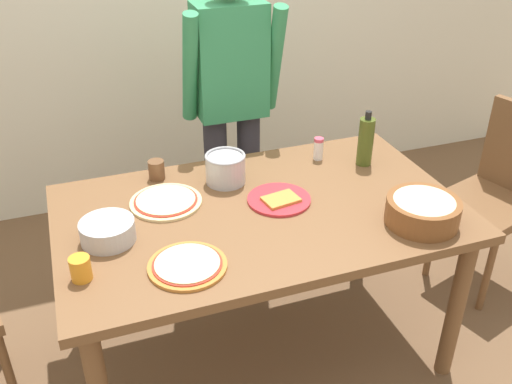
{
  "coord_description": "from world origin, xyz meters",
  "views": [
    {
      "loc": [
        -0.67,
        -1.82,
        1.98
      ],
      "look_at": [
        0.0,
        0.05,
        0.81
      ],
      "focal_mm": 40.2,
      "sensor_mm": 36.0,
      "label": 1
    }
  ],
  "objects_px": {
    "olive_oil_bottle": "(366,141)",
    "salt_shaker": "(318,149)",
    "pizza_cooked_on_tray": "(187,265)",
    "plate_with_slice": "(279,199)",
    "chair_wooden_right": "(500,188)",
    "popcorn_bowl": "(423,209)",
    "steel_pot": "(226,168)",
    "person_cook": "(231,97)",
    "cup_small_brown": "(157,170)",
    "pizza_raw_on_board": "(166,201)",
    "mixing_bowl_steel": "(108,231)",
    "cup_orange": "(81,268)",
    "dining_table": "(260,228)"
  },
  "relations": [
    {
      "from": "olive_oil_bottle",
      "to": "salt_shaker",
      "type": "xyz_separation_m",
      "value": [
        -0.18,
        0.11,
        -0.06
      ]
    },
    {
      "from": "pizza_cooked_on_tray",
      "to": "plate_with_slice",
      "type": "bearing_deg",
      "value": 33.19
    },
    {
      "from": "chair_wooden_right",
      "to": "popcorn_bowl",
      "type": "height_order",
      "value": "chair_wooden_right"
    },
    {
      "from": "popcorn_bowl",
      "to": "plate_with_slice",
      "type": "bearing_deg",
      "value": 144.06
    },
    {
      "from": "olive_oil_bottle",
      "to": "steel_pot",
      "type": "relative_size",
      "value": 1.48
    },
    {
      "from": "person_cook",
      "to": "olive_oil_bottle",
      "type": "bearing_deg",
      "value": -50.35
    },
    {
      "from": "pizza_cooked_on_tray",
      "to": "cup_small_brown",
      "type": "xyz_separation_m",
      "value": [
        0.03,
        0.65,
        0.03
      ]
    },
    {
      "from": "cup_small_brown",
      "to": "person_cook",
      "type": "bearing_deg",
      "value": 38.98
    },
    {
      "from": "cup_small_brown",
      "to": "salt_shaker",
      "type": "bearing_deg",
      "value": -5.1
    },
    {
      "from": "pizza_raw_on_board",
      "to": "mixing_bowl_steel",
      "type": "xyz_separation_m",
      "value": [
        -0.25,
        -0.18,
        0.03
      ]
    },
    {
      "from": "pizza_cooked_on_tray",
      "to": "cup_orange",
      "type": "bearing_deg",
      "value": 170.46
    },
    {
      "from": "olive_oil_bottle",
      "to": "cup_small_brown",
      "type": "height_order",
      "value": "olive_oil_bottle"
    },
    {
      "from": "pizza_raw_on_board",
      "to": "cup_orange",
      "type": "height_order",
      "value": "cup_orange"
    },
    {
      "from": "plate_with_slice",
      "to": "salt_shaker",
      "type": "xyz_separation_m",
      "value": [
        0.31,
        0.29,
        0.04
      ]
    },
    {
      "from": "cup_orange",
      "to": "salt_shaker",
      "type": "relative_size",
      "value": 0.8
    },
    {
      "from": "chair_wooden_right",
      "to": "olive_oil_bottle",
      "type": "xyz_separation_m",
      "value": [
        -0.74,
        0.1,
        0.33
      ]
    },
    {
      "from": "chair_wooden_right",
      "to": "pizza_cooked_on_tray",
      "type": "xyz_separation_m",
      "value": [
        -1.68,
        -0.38,
        0.23
      ]
    },
    {
      "from": "popcorn_bowl",
      "to": "cup_orange",
      "type": "bearing_deg",
      "value": 175.98
    },
    {
      "from": "pizza_raw_on_board",
      "to": "salt_shaker",
      "type": "distance_m",
      "value": 0.76
    },
    {
      "from": "dining_table",
      "to": "chair_wooden_right",
      "type": "height_order",
      "value": "chair_wooden_right"
    },
    {
      "from": "plate_with_slice",
      "to": "popcorn_bowl",
      "type": "bearing_deg",
      "value": -35.94
    },
    {
      "from": "salt_shaker",
      "to": "mixing_bowl_steel",
      "type": "bearing_deg",
      "value": -161.38
    },
    {
      "from": "cup_orange",
      "to": "plate_with_slice",
      "type": "bearing_deg",
      "value": 16.73
    },
    {
      "from": "pizza_cooked_on_tray",
      "to": "mixing_bowl_steel",
      "type": "relative_size",
      "value": 1.37
    },
    {
      "from": "salt_shaker",
      "to": "olive_oil_bottle",
      "type": "bearing_deg",
      "value": -32.63
    },
    {
      "from": "cup_orange",
      "to": "salt_shaker",
      "type": "xyz_separation_m",
      "value": [
        1.11,
        0.53,
        0.01
      ]
    },
    {
      "from": "dining_table",
      "to": "olive_oil_bottle",
      "type": "xyz_separation_m",
      "value": [
        0.58,
        0.21,
        0.2
      ]
    },
    {
      "from": "pizza_cooked_on_tray",
      "to": "salt_shaker",
      "type": "relative_size",
      "value": 2.58
    },
    {
      "from": "plate_with_slice",
      "to": "chair_wooden_right",
      "type": "bearing_deg",
      "value": 3.61
    },
    {
      "from": "pizza_cooked_on_tray",
      "to": "olive_oil_bottle",
      "type": "xyz_separation_m",
      "value": [
        0.94,
        0.48,
        0.1
      ]
    },
    {
      "from": "dining_table",
      "to": "cup_small_brown",
      "type": "relative_size",
      "value": 18.82
    },
    {
      "from": "person_cook",
      "to": "dining_table",
      "type": "bearing_deg",
      "value": -99.11
    },
    {
      "from": "olive_oil_bottle",
      "to": "cup_small_brown",
      "type": "bearing_deg",
      "value": 168.96
    },
    {
      "from": "pizza_cooked_on_tray",
      "to": "cup_small_brown",
      "type": "height_order",
      "value": "cup_small_brown"
    },
    {
      "from": "pizza_raw_on_board",
      "to": "olive_oil_bottle",
      "type": "height_order",
      "value": "olive_oil_bottle"
    },
    {
      "from": "steel_pot",
      "to": "chair_wooden_right",
      "type": "bearing_deg",
      "value": -6.22
    },
    {
      "from": "pizza_raw_on_board",
      "to": "olive_oil_bottle",
      "type": "relative_size",
      "value": 1.14
    },
    {
      "from": "plate_with_slice",
      "to": "salt_shaker",
      "type": "bearing_deg",
      "value": 43.3
    },
    {
      "from": "mixing_bowl_steel",
      "to": "salt_shaker",
      "type": "bearing_deg",
      "value": 18.62
    },
    {
      "from": "popcorn_bowl",
      "to": "mixing_bowl_steel",
      "type": "height_order",
      "value": "popcorn_bowl"
    },
    {
      "from": "person_cook",
      "to": "steel_pot",
      "type": "bearing_deg",
      "value": -110.37
    },
    {
      "from": "chair_wooden_right",
      "to": "cup_small_brown",
      "type": "relative_size",
      "value": 11.18
    },
    {
      "from": "pizza_raw_on_board",
      "to": "cup_small_brown",
      "type": "relative_size",
      "value": 3.43
    },
    {
      "from": "person_cook",
      "to": "cup_orange",
      "type": "xyz_separation_m",
      "value": [
        -0.83,
        -0.97,
        -0.14
      ]
    },
    {
      "from": "plate_with_slice",
      "to": "olive_oil_bottle",
      "type": "xyz_separation_m",
      "value": [
        0.48,
        0.18,
        0.11
      ]
    },
    {
      "from": "popcorn_bowl",
      "to": "steel_pot",
      "type": "relative_size",
      "value": 1.61
    },
    {
      "from": "mixing_bowl_steel",
      "to": "olive_oil_bottle",
      "type": "height_order",
      "value": "olive_oil_bottle"
    },
    {
      "from": "popcorn_bowl",
      "to": "salt_shaker",
      "type": "height_order",
      "value": "popcorn_bowl"
    },
    {
      "from": "pizza_raw_on_board",
      "to": "cup_orange",
      "type": "relative_size",
      "value": 3.43
    },
    {
      "from": "dining_table",
      "to": "salt_shaker",
      "type": "height_order",
      "value": "salt_shaker"
    }
  ]
}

